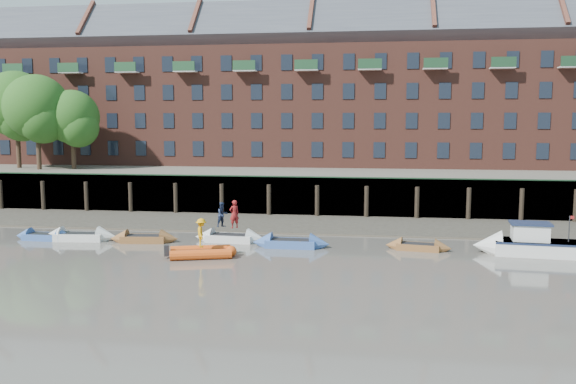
% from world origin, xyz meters
% --- Properties ---
extents(ground, '(220.00, 220.00, 0.00)m').
position_xyz_m(ground, '(0.00, 0.00, 0.00)').
color(ground, '#5F5A52').
rests_on(ground, ground).
extents(foreshore, '(110.00, 8.00, 0.50)m').
position_xyz_m(foreshore, '(0.00, 18.00, 0.00)').
color(foreshore, '#3D382F').
rests_on(foreshore, ground).
extents(mud_band, '(110.00, 1.60, 0.10)m').
position_xyz_m(mud_band, '(0.00, 14.60, 0.00)').
color(mud_band, '#4C4336').
rests_on(mud_band, ground).
extents(river_wall, '(110.00, 1.23, 3.30)m').
position_xyz_m(river_wall, '(-0.00, 22.38, 1.59)').
color(river_wall, '#2D2A26').
rests_on(river_wall, ground).
extents(bank_terrace, '(110.00, 28.00, 3.20)m').
position_xyz_m(bank_terrace, '(0.00, 36.00, 1.60)').
color(bank_terrace, '#5E594D').
rests_on(bank_terrace, ground).
extents(apartment_terrace, '(80.60, 15.56, 20.98)m').
position_xyz_m(apartment_terrace, '(-0.00, 36.99, 12.82)').
color(apartment_terrace, brown).
rests_on(apartment_terrace, bank_terrace).
extents(tree_cluster, '(11.76, 7.74, 9.40)m').
position_xyz_m(tree_cluster, '(-25.62, 27.35, 9.00)').
color(tree_cluster, '#3A281C').
rests_on(tree_cluster, bank_terrace).
extents(rowboat_0, '(4.17, 1.34, 1.20)m').
position_xyz_m(rowboat_0, '(-15.02, 9.74, 0.21)').
color(rowboat_0, '#3A5DA2').
rests_on(rowboat_0, ground).
extents(rowboat_1, '(5.03, 1.85, 1.43)m').
position_xyz_m(rowboat_1, '(-12.58, 9.91, 0.25)').
color(rowboat_1, silver).
rests_on(rowboat_1, ground).
extents(rowboat_2, '(4.56, 1.77, 1.29)m').
position_xyz_m(rowboat_2, '(-8.18, 9.92, 0.23)').
color(rowboat_2, brown).
rests_on(rowboat_2, ground).
extents(rowboat_3, '(4.84, 1.66, 1.38)m').
position_xyz_m(rowboat_3, '(-2.67, 10.88, 0.24)').
color(rowboat_3, silver).
rests_on(rowboat_3, ground).
extents(rowboat_4, '(4.86, 1.44, 1.41)m').
position_xyz_m(rowboat_4, '(1.50, 9.74, 0.25)').
color(rowboat_4, '#3A5DA2').
rests_on(rowboat_4, ground).
extents(rowboat_6, '(4.11, 1.79, 1.15)m').
position_xyz_m(rowboat_6, '(9.34, 10.02, 0.20)').
color(rowboat_6, brown).
rests_on(rowboat_6, ground).
extents(rib_tender, '(3.94, 2.75, 0.66)m').
position_xyz_m(rib_tender, '(-3.14, 6.29, 0.29)').
color(rib_tender, '#DD4F15').
rests_on(rib_tender, ground).
extents(motor_launch, '(6.11, 2.46, 2.46)m').
position_xyz_m(motor_launch, '(15.14, 9.66, 0.63)').
color(motor_launch, silver).
rests_on(motor_launch, ground).
extents(person_rower_a, '(0.79, 0.76, 1.83)m').
position_xyz_m(person_rower_a, '(-2.35, 10.78, 1.84)').
color(person_rower_a, maroon).
rests_on(person_rower_a, rowboat_3).
extents(person_rower_b, '(1.00, 1.01, 1.65)m').
position_xyz_m(person_rower_b, '(-3.20, 11.02, 1.75)').
color(person_rower_b, '#19233F').
rests_on(person_rower_b, rowboat_3).
extents(person_rib_crew, '(0.89, 1.21, 1.67)m').
position_xyz_m(person_rib_crew, '(-3.21, 6.15, 1.46)').
color(person_rib_crew, orange).
rests_on(person_rib_crew, rib_tender).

